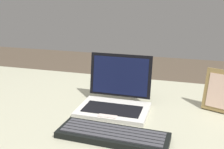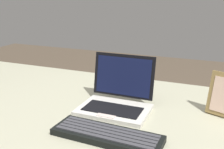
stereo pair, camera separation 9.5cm
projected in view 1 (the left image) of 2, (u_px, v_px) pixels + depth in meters
The scene contains 4 objects.
desk at pixel (92, 129), 1.08m from camera, with size 1.77×0.83×0.74m.
laptop_front at pixel (115, 99), 1.04m from camera, with size 0.26×0.22×0.20m.
external_keyboard at pixel (113, 135), 0.83m from camera, with size 0.35×0.12×0.02m.
photo_frame at pixel (224, 92), 1.00m from camera, with size 0.15×0.09×0.16m.
Camera 1 is at (0.35, -0.91, 1.18)m, focal length 43.29 mm.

